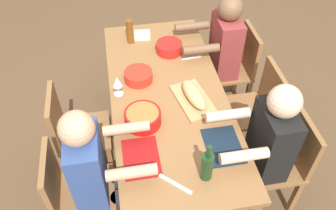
% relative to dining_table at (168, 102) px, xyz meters
% --- Properties ---
extents(ground_plane, '(8.00, 8.00, 0.00)m').
position_rel_dining_table_xyz_m(ground_plane, '(0.00, 0.00, -0.66)').
color(ground_plane, brown).
extents(dining_table, '(1.97, 0.86, 0.74)m').
position_rel_dining_table_xyz_m(dining_table, '(0.00, 0.00, 0.00)').
color(dining_table, olive).
rests_on(dining_table, ground_plane).
extents(chair_far_right, '(0.40, 0.40, 0.85)m').
position_rel_dining_table_xyz_m(chair_far_right, '(0.54, 0.75, -0.17)').
color(chair_far_right, olive).
rests_on(chair_far_right, ground_plane).
extents(diner_far_right, '(0.41, 0.53, 1.20)m').
position_rel_dining_table_xyz_m(diner_far_right, '(0.54, 0.57, 0.04)').
color(diner_far_right, '#2D2D38').
rests_on(diner_far_right, ground_plane).
extents(chair_far_center, '(0.40, 0.40, 0.85)m').
position_rel_dining_table_xyz_m(chair_far_center, '(0.00, 0.75, -0.17)').
color(chair_far_center, olive).
rests_on(chair_far_center, ground_plane).
extents(chair_far_left, '(0.40, 0.40, 0.85)m').
position_rel_dining_table_xyz_m(chair_far_left, '(-0.54, 0.75, -0.17)').
color(chair_far_left, olive).
rests_on(chair_far_left, ground_plane).
extents(diner_far_left, '(0.41, 0.53, 1.20)m').
position_rel_dining_table_xyz_m(diner_far_left, '(-0.54, 0.57, 0.04)').
color(diner_far_left, '#2D2D38').
rests_on(diner_far_left, ground_plane).
extents(chair_near_right, '(0.40, 0.40, 0.85)m').
position_rel_dining_table_xyz_m(chair_near_right, '(0.54, -0.75, -0.17)').
color(chair_near_right, olive).
rests_on(chair_near_right, ground_plane).
extents(diner_near_right, '(0.41, 0.53, 1.20)m').
position_rel_dining_table_xyz_m(diner_near_right, '(0.54, -0.57, 0.04)').
color(diner_near_right, '#2D2D38').
rests_on(diner_near_right, ground_plane).
extents(chair_near_center, '(0.40, 0.40, 0.85)m').
position_rel_dining_table_xyz_m(chair_near_center, '(0.00, -0.75, -0.17)').
color(chair_near_center, olive).
rests_on(chair_near_center, ground_plane).
extents(serving_bowl_greens, '(0.22, 0.22, 0.08)m').
position_rel_dining_table_xyz_m(serving_bowl_greens, '(-0.20, -0.20, 0.13)').
color(serving_bowl_greens, red).
rests_on(serving_bowl_greens, dining_table).
extents(serving_bowl_salad, '(0.22, 0.22, 0.09)m').
position_rel_dining_table_xyz_m(serving_bowl_salad, '(-0.52, 0.10, 0.13)').
color(serving_bowl_salad, red).
rests_on(serving_bowl_salad, dining_table).
extents(serving_bowl_fruit, '(0.25, 0.25, 0.10)m').
position_rel_dining_table_xyz_m(serving_bowl_fruit, '(0.25, -0.22, 0.14)').
color(serving_bowl_fruit, red).
rests_on(serving_bowl_fruit, dining_table).
extents(cutting_board, '(0.44, 0.30, 0.02)m').
position_rel_dining_table_xyz_m(cutting_board, '(0.10, 0.17, 0.09)').
color(cutting_board, tan).
rests_on(cutting_board, dining_table).
extents(bread_loaf, '(0.34, 0.17, 0.09)m').
position_rel_dining_table_xyz_m(bread_loaf, '(0.10, 0.17, 0.15)').
color(bread_loaf, tan).
rests_on(bread_loaf, cutting_board).
extents(wine_bottle, '(0.08, 0.08, 0.29)m').
position_rel_dining_table_xyz_m(wine_bottle, '(0.74, 0.10, 0.19)').
color(wine_bottle, '#193819').
rests_on(wine_bottle, dining_table).
extents(beer_bottle, '(0.06, 0.06, 0.22)m').
position_rel_dining_table_xyz_m(beer_bottle, '(-0.72, -0.21, 0.19)').
color(beer_bottle, brown).
rests_on(beer_bottle, dining_table).
extents(wine_glass, '(0.08, 0.08, 0.17)m').
position_rel_dining_table_xyz_m(wine_glass, '(-0.07, -0.36, 0.20)').
color(wine_glass, silver).
rests_on(wine_glass, dining_table).
extents(placemat_far_right, '(0.32, 0.23, 0.01)m').
position_rel_dining_table_xyz_m(placemat_far_right, '(0.54, 0.27, 0.09)').
color(placemat_far_right, '#142333').
rests_on(placemat_far_right, dining_table).
extents(fork_far_left, '(0.03, 0.17, 0.01)m').
position_rel_dining_table_xyz_m(fork_far_left, '(-0.40, 0.27, 0.09)').
color(fork_far_left, silver).
rests_on(fork_far_left, dining_table).
extents(placemat_near_right, '(0.32, 0.23, 0.01)m').
position_rel_dining_table_xyz_m(placemat_near_right, '(0.54, -0.27, 0.09)').
color(placemat_near_right, maroon).
rests_on(placemat_near_right, dining_table).
extents(carving_knife, '(0.18, 0.18, 0.01)m').
position_rel_dining_table_xyz_m(carving_knife, '(0.77, -0.09, 0.09)').
color(carving_knife, silver).
rests_on(carving_knife, dining_table).
extents(napkin_stack, '(0.15, 0.15, 0.02)m').
position_rel_dining_table_xyz_m(napkin_stack, '(-0.79, -0.09, 0.09)').
color(napkin_stack, white).
rests_on(napkin_stack, dining_table).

